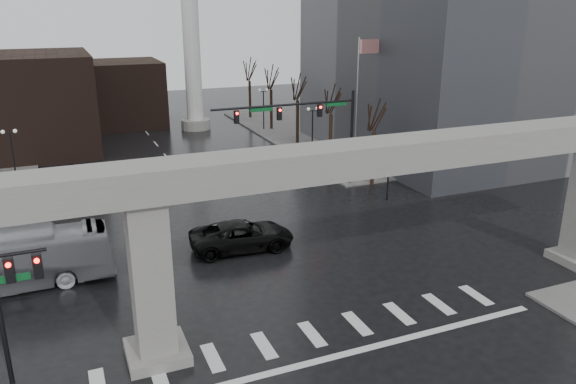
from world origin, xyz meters
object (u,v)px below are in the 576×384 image
(signal_mast_arm, at_px, (310,120))
(city_bus, at_px, (4,262))
(far_car, at_px, (133,174))
(pickup_truck, at_px, (242,236))

(signal_mast_arm, xyz_separation_m, city_bus, (-22.37, -9.39, -4.26))
(signal_mast_arm, height_order, city_bus, signal_mast_arm)
(far_car, bearing_deg, city_bus, -116.90)
(signal_mast_arm, bearing_deg, far_car, 149.28)
(pickup_truck, bearing_deg, far_car, 18.20)
(pickup_truck, relative_size, city_bus, 0.58)
(signal_mast_arm, bearing_deg, city_bus, -157.22)
(city_bus, bearing_deg, far_car, -26.53)
(signal_mast_arm, relative_size, pickup_truck, 1.87)
(signal_mast_arm, xyz_separation_m, far_car, (-13.28, 7.89, -5.18))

